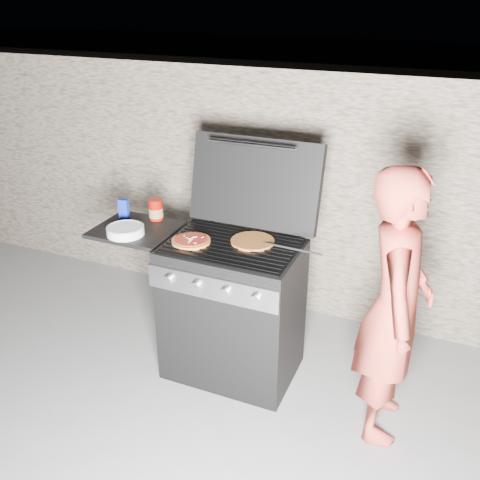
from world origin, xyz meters
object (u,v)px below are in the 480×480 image
at_px(sauce_jar, 156,209).
at_px(person, 394,308).
at_px(pizza_topped, 191,240).
at_px(gas_grill, 197,302).

relative_size(sauce_jar, person, 0.09).
distance_m(pizza_topped, person, 1.22).
relative_size(gas_grill, sauce_jar, 9.61).
xyz_separation_m(pizza_topped, sauce_jar, (-0.38, 0.24, 0.05)).
height_order(gas_grill, pizza_topped, pizza_topped).
bearing_deg(sauce_jar, gas_grill, -24.65).
bearing_deg(person, pizza_topped, 80.65).
xyz_separation_m(pizza_topped, person, (1.21, -0.04, -0.15)).
bearing_deg(pizza_topped, person, -1.81).
bearing_deg(gas_grill, sauce_jar, 155.35).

